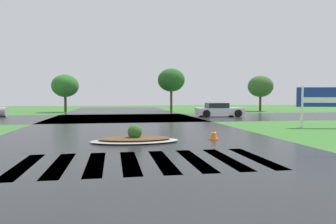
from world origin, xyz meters
TOP-DOWN VIEW (x-y plane):
  - asphalt_roadway at (0.00, 10.00)m, footprint 11.94×80.00m
  - asphalt_cross_road at (0.00, 23.58)m, footprint 90.00×10.75m
  - crosswalk_stripes at (-0.00, 5.50)m, footprint 6.75×3.20m
  - estate_billboard at (10.83, 13.21)m, footprint 2.75×0.73m
  - median_island at (-0.06, 9.23)m, footprint 3.41×1.72m
  - car_white_sedan at (8.34, 23.70)m, footprint 4.19×2.34m
  - traffic_cone at (3.21, 9.48)m, footprint 0.36×0.36m
  - background_treeline at (-5.47, 33.63)m, footprint 37.89×4.64m

SIDE VIEW (x-z plane):
  - crosswalk_stripes at x=0.00m, z-range 0.00..0.01m
  - asphalt_roadway at x=0.00m, z-range 0.00..0.01m
  - asphalt_cross_road at x=0.00m, z-range 0.00..0.01m
  - median_island at x=-0.06m, z-range -0.21..0.47m
  - traffic_cone at x=3.21m, z-range -0.01..0.50m
  - car_white_sedan at x=8.34m, z-range -0.04..1.18m
  - estate_billboard at x=10.83m, z-range 0.44..2.79m
  - background_treeline at x=-5.47m, z-range 0.69..6.47m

